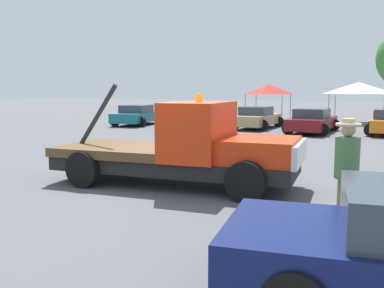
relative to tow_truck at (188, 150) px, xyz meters
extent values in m
plane|color=#545459|center=(-0.37, -0.03, -0.90)|extent=(160.00, 160.00, 0.00)
cube|color=black|center=(-0.37, -0.03, -0.38)|extent=(6.14, 2.51, 0.35)
cube|color=red|center=(1.78, 0.16, 0.07)|extent=(1.84, 2.02, 0.55)
cube|color=silver|center=(2.67, 0.24, 0.05)|extent=(0.30, 1.99, 0.50)
cube|color=red|center=(0.29, 0.03, 0.48)|extent=(1.51, 2.31, 1.36)
cube|color=brown|center=(-1.86, -0.17, -0.09)|extent=(3.18, 2.46, 0.22)
cylinder|color=black|center=(-2.51, -0.22, 0.80)|extent=(1.19, 0.22, 1.63)
cylinder|color=orange|center=(0.29, 0.03, 1.26)|extent=(0.18, 0.18, 0.20)
cylinder|color=black|center=(1.60, 1.19, -0.46)|extent=(0.88, 0.26, 0.88)
cylinder|color=black|center=(1.79, -0.89, -0.46)|extent=(0.88, 0.26, 0.88)
cylinder|color=black|center=(-2.40, 0.84, -0.46)|extent=(0.88, 0.26, 0.88)
cylinder|color=black|center=(-2.21, -1.25, -0.46)|extent=(0.88, 0.26, 0.88)
cylinder|color=black|center=(3.52, -3.62, -0.56)|extent=(0.68, 0.22, 0.68)
cylinder|color=#847051|center=(3.92, -1.93, -0.46)|extent=(0.17, 0.17, 0.88)
cylinder|color=#847051|center=(3.79, -1.75, -0.46)|extent=(0.17, 0.17, 0.88)
cylinder|color=#4C7542|center=(3.86, -1.84, 0.33)|extent=(0.40, 0.40, 0.70)
sphere|color=tan|center=(3.86, -1.84, 0.80)|extent=(0.24, 0.24, 0.24)
torus|color=tan|center=(3.86, -1.84, 0.88)|extent=(0.42, 0.42, 0.06)
cylinder|color=tan|center=(3.86, -1.84, 0.93)|extent=(0.22, 0.22, 0.11)
cube|color=#196670|center=(-11.08, 15.13, -0.36)|extent=(2.60, 4.99, 0.60)
cube|color=#333D47|center=(-11.04, 14.89, 0.19)|extent=(1.96, 2.23, 0.50)
cylinder|color=black|center=(-12.22, 16.59, -0.56)|extent=(0.68, 0.22, 0.68)
cylinder|color=black|center=(-10.42, 16.86, -0.56)|extent=(0.68, 0.22, 0.68)
cylinder|color=black|center=(-11.73, 13.39, -0.56)|extent=(0.68, 0.22, 0.68)
cylinder|color=black|center=(-9.94, 13.66, -0.56)|extent=(0.68, 0.22, 0.68)
cube|color=navy|center=(-6.94, 15.77, -0.36)|extent=(2.29, 4.68, 0.60)
cube|color=#333D47|center=(-6.91, 15.55, 0.19)|extent=(1.76, 2.06, 0.50)
cylinder|color=black|center=(-7.95, 17.19, -0.56)|extent=(0.68, 0.22, 0.68)
cylinder|color=black|center=(-6.29, 17.39, -0.56)|extent=(0.68, 0.22, 0.68)
cylinder|color=black|center=(-7.59, 14.15, -0.56)|extent=(0.68, 0.22, 0.68)
cylinder|color=black|center=(-5.93, 14.35, -0.56)|extent=(0.68, 0.22, 0.68)
cube|color=tan|center=(-3.03, 15.99, -0.36)|extent=(1.98, 4.78, 0.60)
cube|color=#333D47|center=(-3.04, 15.76, 0.19)|extent=(1.67, 2.04, 0.50)
cylinder|color=black|center=(-3.84, 17.63, -0.56)|extent=(0.68, 0.22, 0.68)
cylinder|color=black|center=(-2.11, 17.56, -0.56)|extent=(0.68, 0.22, 0.68)
cylinder|color=black|center=(-3.95, 14.42, -0.56)|extent=(0.68, 0.22, 0.68)
cylinder|color=black|center=(-2.23, 14.36, -0.56)|extent=(0.68, 0.22, 0.68)
cube|color=maroon|center=(0.49, 14.69, -0.36)|extent=(2.06, 4.97, 0.60)
cube|color=#333D47|center=(0.48, 14.45, 0.19)|extent=(1.71, 2.13, 0.50)
cylinder|color=black|center=(-0.31, 16.40, -0.56)|extent=(0.68, 0.22, 0.68)
cylinder|color=black|center=(1.44, 16.32, -0.56)|extent=(0.68, 0.22, 0.68)
cylinder|color=black|center=(-0.45, 13.07, -0.56)|extent=(0.68, 0.22, 0.68)
cylinder|color=black|center=(1.29, 12.99, -0.56)|extent=(0.68, 0.22, 0.68)
cylinder|color=black|center=(3.52, 16.92, -0.56)|extent=(0.68, 0.22, 0.68)
cylinder|color=black|center=(3.51, 13.96, -0.56)|extent=(0.68, 0.22, 0.68)
cylinder|color=#9E9EA3|center=(-5.84, 22.13, 0.10)|extent=(0.07, 0.07, 2.01)
cylinder|color=#9E9EA3|center=(-3.00, 22.13, 0.10)|extent=(0.07, 0.07, 2.01)
cylinder|color=#9E9EA3|center=(-5.84, 24.97, 0.10)|extent=(0.07, 0.07, 2.01)
cylinder|color=#9E9EA3|center=(-3.00, 24.97, 0.10)|extent=(0.07, 0.07, 2.01)
pyramid|color=red|center=(-4.42, 23.55, 1.50)|extent=(2.84, 2.84, 0.78)
cylinder|color=#9E9EA3|center=(0.44, 21.28, 0.13)|extent=(0.07, 0.07, 2.07)
cylinder|color=#9E9EA3|center=(3.92, 21.28, 0.13)|extent=(0.07, 0.07, 2.07)
cylinder|color=#9E9EA3|center=(0.44, 24.76, 0.13)|extent=(0.07, 0.07, 2.07)
pyramid|color=white|center=(2.18, 23.02, 1.57)|extent=(3.48, 3.48, 0.80)
camera|label=1|loc=(4.53, -9.32, 1.46)|focal=40.00mm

